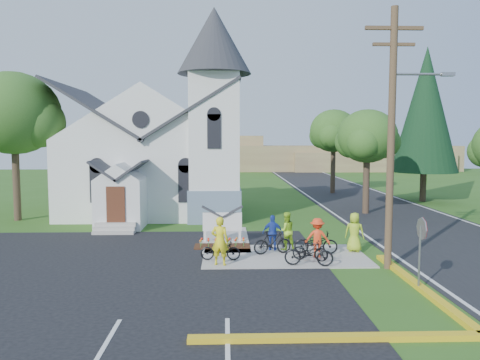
{
  "coord_description": "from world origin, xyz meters",
  "views": [
    {
      "loc": [
        -1.04,
        -19.24,
        5.05
      ],
      "look_at": [
        -0.28,
        5.0,
        2.93
      ],
      "focal_mm": 35.0,
      "sensor_mm": 36.0,
      "label": 1
    }
  ],
  "objects_px": {
    "cyclist_0": "(220,241)",
    "cyclist_2": "(273,233)",
    "bike_3": "(310,250)",
    "cyclist_3": "(317,238)",
    "bike_1": "(273,242)",
    "bike_4": "(316,242)",
    "bike_0": "(220,250)",
    "utility_pole": "(393,130)",
    "cyclist_4": "(354,232)",
    "stop_sign": "(421,238)",
    "church_sign": "(222,222)",
    "cyclist_1": "(286,231)",
    "bike_2": "(309,253)"
  },
  "relations": [
    {
      "from": "utility_pole",
      "to": "bike_2",
      "type": "relative_size",
      "value": 5.21
    },
    {
      "from": "cyclist_0",
      "to": "bike_0",
      "type": "relative_size",
      "value": 1.18
    },
    {
      "from": "cyclist_2",
      "to": "bike_4",
      "type": "relative_size",
      "value": 0.84
    },
    {
      "from": "utility_pole",
      "to": "cyclist_3",
      "type": "height_order",
      "value": "utility_pole"
    },
    {
      "from": "bike_0",
      "to": "cyclist_1",
      "type": "relative_size",
      "value": 0.96
    },
    {
      "from": "stop_sign",
      "to": "bike_1",
      "type": "xyz_separation_m",
      "value": [
        -4.43,
        4.94,
        -1.22
      ]
    },
    {
      "from": "cyclist_0",
      "to": "bike_1",
      "type": "relative_size",
      "value": 1.13
    },
    {
      "from": "cyclist_3",
      "to": "utility_pole",
      "type": "bearing_deg",
      "value": 155.27
    },
    {
      "from": "cyclist_3",
      "to": "bike_2",
      "type": "bearing_deg",
      "value": 74.86
    },
    {
      "from": "bike_2",
      "to": "bike_3",
      "type": "xyz_separation_m",
      "value": [
        0.19,
        0.77,
        -0.06
      ]
    },
    {
      "from": "cyclist_0",
      "to": "cyclist_3",
      "type": "height_order",
      "value": "cyclist_0"
    },
    {
      "from": "utility_pole",
      "to": "stop_sign",
      "type": "distance_m",
      "value": 4.52
    },
    {
      "from": "bike_1",
      "to": "bike_4",
      "type": "relative_size",
      "value": 0.91
    },
    {
      "from": "stop_sign",
      "to": "bike_4",
      "type": "height_order",
      "value": "stop_sign"
    },
    {
      "from": "cyclist_3",
      "to": "cyclist_4",
      "type": "relative_size",
      "value": 0.95
    },
    {
      "from": "cyclist_1",
      "to": "bike_3",
      "type": "bearing_deg",
      "value": 96.68
    },
    {
      "from": "bike_1",
      "to": "cyclist_4",
      "type": "xyz_separation_m",
      "value": [
        3.7,
        0.36,
        0.36
      ]
    },
    {
      "from": "church_sign",
      "to": "stop_sign",
      "type": "relative_size",
      "value": 0.89
    },
    {
      "from": "utility_pole",
      "to": "bike_3",
      "type": "bearing_deg",
      "value": 159.96
    },
    {
      "from": "cyclist_2",
      "to": "bike_4",
      "type": "bearing_deg",
      "value": 171.33
    },
    {
      "from": "bike_4",
      "to": "utility_pole",
      "type": "bearing_deg",
      "value": -126.04
    },
    {
      "from": "stop_sign",
      "to": "cyclist_3",
      "type": "distance_m",
      "value": 5.15
    },
    {
      "from": "bike_0",
      "to": "cyclist_4",
      "type": "relative_size",
      "value": 0.94
    },
    {
      "from": "cyclist_1",
      "to": "bike_2",
      "type": "bearing_deg",
      "value": 87.44
    },
    {
      "from": "stop_sign",
      "to": "bike_0",
      "type": "relative_size",
      "value": 1.51
    },
    {
      "from": "cyclist_2",
      "to": "cyclist_0",
      "type": "bearing_deg",
      "value": 58.08
    },
    {
      "from": "stop_sign",
      "to": "cyclist_0",
      "type": "height_order",
      "value": "stop_sign"
    },
    {
      "from": "bike_1",
      "to": "bike_4",
      "type": "xyz_separation_m",
      "value": [
        1.9,
        0.02,
        -0.02
      ]
    },
    {
      "from": "cyclist_2",
      "to": "bike_2",
      "type": "xyz_separation_m",
      "value": [
        1.16,
        -2.66,
        -0.29
      ]
    },
    {
      "from": "cyclist_0",
      "to": "bike_3",
      "type": "distance_m",
      "value": 3.78
    },
    {
      "from": "utility_pole",
      "to": "cyclist_4",
      "type": "bearing_deg",
      "value": 104.38
    },
    {
      "from": "church_sign",
      "to": "cyclist_3",
      "type": "distance_m",
      "value": 5.06
    },
    {
      "from": "church_sign",
      "to": "bike_1",
      "type": "distance_m",
      "value": 3.33
    },
    {
      "from": "bike_2",
      "to": "bike_3",
      "type": "height_order",
      "value": "bike_2"
    },
    {
      "from": "bike_1",
      "to": "cyclist_2",
      "type": "distance_m",
      "value": 0.78
    },
    {
      "from": "utility_pole",
      "to": "cyclist_1",
      "type": "bearing_deg",
      "value": 140.22
    },
    {
      "from": "cyclist_3",
      "to": "bike_3",
      "type": "bearing_deg",
      "value": 64.3
    },
    {
      "from": "stop_sign",
      "to": "cyclist_1",
      "type": "bearing_deg",
      "value": 123.0
    },
    {
      "from": "cyclist_4",
      "to": "bike_4",
      "type": "xyz_separation_m",
      "value": [
        -1.79,
        -0.34,
        -0.38
      ]
    },
    {
      "from": "bike_3",
      "to": "bike_4",
      "type": "xyz_separation_m",
      "value": [
        0.47,
        1.2,
        0.05
      ]
    },
    {
      "from": "bike_0",
      "to": "bike_3",
      "type": "distance_m",
      "value": 3.7
    },
    {
      "from": "bike_2",
      "to": "cyclist_4",
      "type": "height_order",
      "value": "cyclist_4"
    },
    {
      "from": "cyclist_0",
      "to": "bike_1",
      "type": "xyz_separation_m",
      "value": [
        2.27,
        1.7,
        -0.45
      ]
    },
    {
      "from": "bike_0",
      "to": "cyclist_3",
      "type": "height_order",
      "value": "cyclist_3"
    },
    {
      "from": "cyclist_1",
      "to": "cyclist_4",
      "type": "distance_m",
      "value": 3.03
    },
    {
      "from": "bike_4",
      "to": "cyclist_1",
      "type": "bearing_deg",
      "value": 63.33
    },
    {
      "from": "cyclist_1",
      "to": "bike_0",
      "type": "bearing_deg",
      "value": 17.19
    },
    {
      "from": "utility_pole",
      "to": "cyclist_1",
      "type": "height_order",
      "value": "utility_pole"
    },
    {
      "from": "cyclist_2",
      "to": "cyclist_3",
      "type": "bearing_deg",
      "value": 156.05
    },
    {
      "from": "cyclist_0",
      "to": "cyclist_2",
      "type": "bearing_deg",
      "value": -120.43
    }
  ]
}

